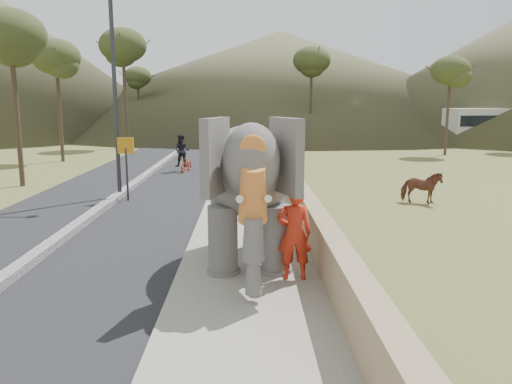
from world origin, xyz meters
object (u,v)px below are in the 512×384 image
at_px(lamppost, 122,70).
at_px(motorcyclist, 184,156).
at_px(cow, 421,188).
at_px(elephant_and_man, 248,190).

bearing_deg(lamppost, motorcyclist, 79.27).
bearing_deg(cow, motorcyclist, 63.91).
bearing_deg(elephant_and_man, lamppost, 119.73).
relative_size(cow, elephant_and_man, 0.31).
xyz_separation_m(lamppost, elephant_and_man, (4.71, -8.24, -3.13)).
distance_m(elephant_and_man, motorcyclist, 15.68).
bearing_deg(lamppost, cow, -7.32).
relative_size(lamppost, elephant_and_man, 1.77).
height_order(lamppost, elephant_and_man, lamppost).
bearing_deg(elephant_and_man, cow, 46.96).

